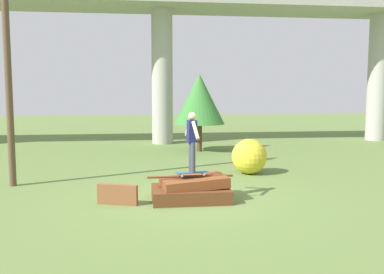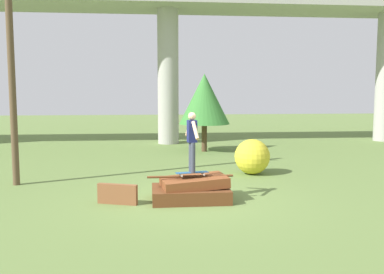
{
  "view_description": "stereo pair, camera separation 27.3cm",
  "coord_description": "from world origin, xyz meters",
  "px_view_note": "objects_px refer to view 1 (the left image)",
  "views": [
    {
      "loc": [
        -1.32,
        -10.63,
        2.79
      ],
      "look_at": [
        0.03,
        -0.05,
        1.64
      ],
      "focal_mm": 40.0,
      "sensor_mm": 36.0,
      "label": 1
    },
    {
      "loc": [
        -1.05,
        -10.66,
        2.79
      ],
      "look_at": [
        0.03,
        -0.05,
        1.64
      ],
      "focal_mm": 40.0,
      "sensor_mm": 36.0,
      "label": 2
    }
  ],
  "objects_px": {
    "utility_pole": "(6,37)",
    "bush_yellow_flowering": "(249,156)",
    "skater": "(192,138)",
    "skateboard": "(192,173)",
    "tree_behind_left": "(199,99)"
  },
  "relations": [
    {
      "from": "skateboard",
      "to": "tree_behind_left",
      "type": "relative_size",
      "value": 0.24
    },
    {
      "from": "skater",
      "to": "skateboard",
      "type": "bearing_deg",
      "value": 135.0
    },
    {
      "from": "bush_yellow_flowering",
      "to": "utility_pole",
      "type": "bearing_deg",
      "value": -173.03
    },
    {
      "from": "skateboard",
      "to": "skater",
      "type": "distance_m",
      "value": 0.88
    },
    {
      "from": "utility_pole",
      "to": "skateboard",
      "type": "bearing_deg",
      "value": -25.37
    },
    {
      "from": "utility_pole",
      "to": "tree_behind_left",
      "type": "bearing_deg",
      "value": 44.91
    },
    {
      "from": "skater",
      "to": "tree_behind_left",
      "type": "distance_m",
      "value": 9.02
    },
    {
      "from": "skater",
      "to": "tree_behind_left",
      "type": "height_order",
      "value": "tree_behind_left"
    },
    {
      "from": "skateboard",
      "to": "bush_yellow_flowering",
      "type": "bearing_deg",
      "value": 54.25
    },
    {
      "from": "skateboard",
      "to": "bush_yellow_flowering",
      "type": "xyz_separation_m",
      "value": [
        2.37,
        3.29,
        -0.13
      ]
    },
    {
      "from": "tree_behind_left",
      "to": "skater",
      "type": "bearing_deg",
      "value": -99.44
    },
    {
      "from": "utility_pole",
      "to": "bush_yellow_flowering",
      "type": "relative_size",
      "value": 7.05
    },
    {
      "from": "skater",
      "to": "tree_behind_left",
      "type": "relative_size",
      "value": 0.42
    },
    {
      "from": "skater",
      "to": "utility_pole",
      "type": "xyz_separation_m",
      "value": [
        -5.03,
        2.38,
        2.7
      ]
    },
    {
      "from": "skateboard",
      "to": "utility_pole",
      "type": "relative_size",
      "value": 0.1
    }
  ]
}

